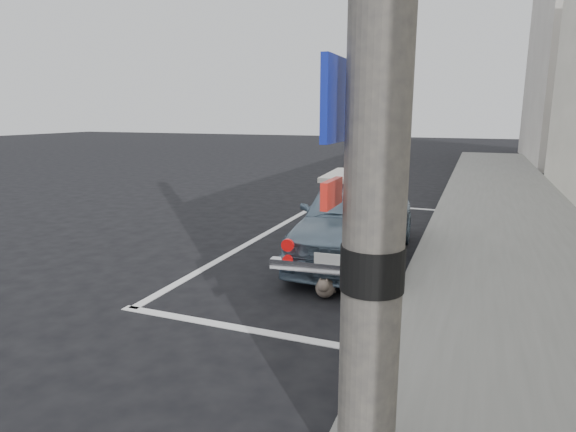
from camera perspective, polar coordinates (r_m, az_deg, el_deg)
name	(u,v)px	position (r m, az deg, el deg)	size (l,w,h in m)	color
ground	(226,304)	(5.61, -7.42, -10.34)	(80.00, 80.00, 0.00)	black
sidewalk	(523,278)	(6.87, 26.07, -6.59)	(2.80, 40.00, 0.15)	slate
pline_rear	(245,329)	(4.98, -5.08, -13.21)	(3.00, 0.12, 0.01)	silver
pline_front	(379,206)	(11.41, 10.77, 1.16)	(3.00, 0.12, 0.01)	silver
pline_side	(263,236)	(8.54, -3.04, -2.33)	(0.12, 7.00, 0.01)	silver
retro_coupe	(356,216)	(7.23, 8.09, 0.05)	(1.72, 3.78, 1.26)	slate
cat	(325,286)	(5.74, 4.45, -8.31)	(0.28, 0.54, 0.29)	#776B5B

